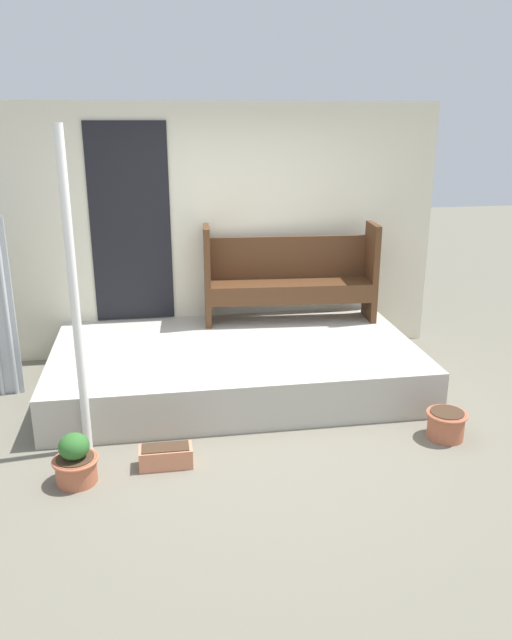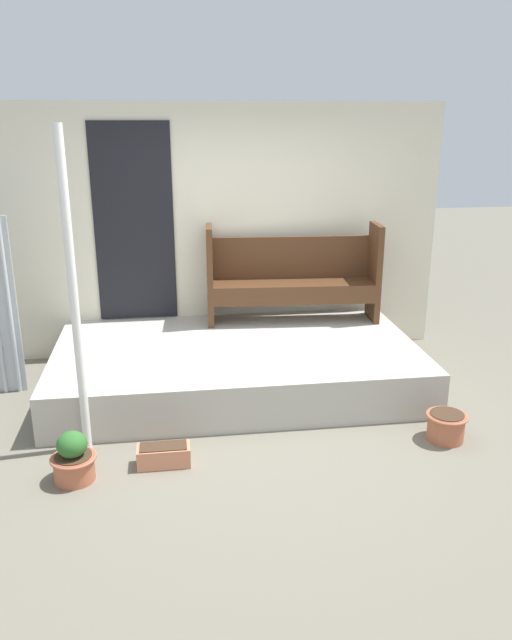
# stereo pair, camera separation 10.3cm
# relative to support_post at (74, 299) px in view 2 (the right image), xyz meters

# --- Properties ---
(ground_plane) EXTENTS (24.00, 24.00, 0.00)m
(ground_plane) POSITION_rel_support_post_xyz_m (1.37, 0.05, -1.21)
(ground_plane) COLOR #706B5B
(porch_slab) EXTENTS (3.37, 1.93, 0.41)m
(porch_slab) POSITION_rel_support_post_xyz_m (1.28, 1.02, -1.01)
(porch_slab) COLOR #B7B2A5
(porch_slab) RESTS_ON ground_plane
(house_wall) EXTENTS (4.57, 0.08, 2.60)m
(house_wall) POSITION_rel_support_post_xyz_m (1.24, 2.01, 0.09)
(house_wall) COLOR beige
(house_wall) RESTS_ON ground_plane
(support_post) EXTENTS (0.07, 0.07, 2.42)m
(support_post) POSITION_rel_support_post_xyz_m (0.00, 0.00, 0.00)
(support_post) COLOR white
(support_post) RESTS_ON ground_plane
(bench) EXTENTS (1.79, 0.52, 1.01)m
(bench) POSITION_rel_support_post_xyz_m (1.95, 1.71, -0.30)
(bench) COLOR #4C2D19
(bench) RESTS_ON porch_slab
(flower_pot_left) EXTENTS (0.33, 0.33, 0.38)m
(flower_pot_left) POSITION_rel_support_post_xyz_m (-0.04, -0.45, -1.05)
(flower_pot_left) COLOR #B26042
(flower_pot_left) RESTS_ON ground_plane
(flower_pot_middle) EXTENTS (0.33, 0.33, 0.23)m
(flower_pot_middle) POSITION_rel_support_post_xyz_m (2.81, -0.27, -1.08)
(flower_pot_middle) COLOR #B26042
(flower_pot_middle) RESTS_ON ground_plane
(planter_box_rect) EXTENTS (0.39, 0.18, 0.16)m
(planter_box_rect) POSITION_rel_support_post_xyz_m (0.59, -0.33, -1.13)
(planter_box_rect) COLOR tan
(planter_box_rect) RESTS_ON ground_plane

